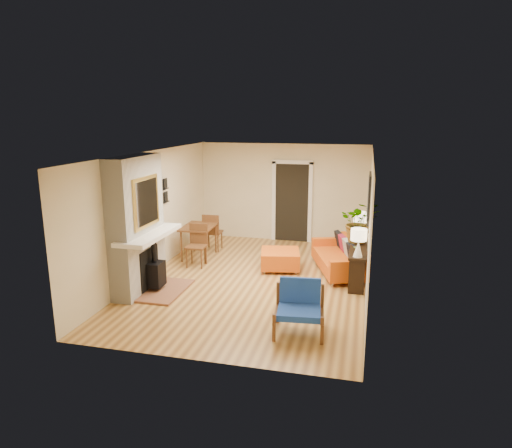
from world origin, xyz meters
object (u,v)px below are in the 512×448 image
object	(u,v)px
blue_chair	(299,304)
houseplant	(360,222)
dining_table	(202,232)
ottoman	(280,259)
console_table	(358,252)
lamp_far	(360,221)
lamp_near	(359,239)
sofa	(342,258)

from	to	relation	value
blue_chair	houseplant	bearing A→B (deg)	73.76
dining_table	houseplant	bearing A→B (deg)	-6.12
ottoman	houseplant	xyz separation A→B (m)	(1.66, 0.02, 0.92)
console_table	lamp_far	bearing A→B (deg)	90.00
ottoman	dining_table	bearing A→B (deg)	168.29
dining_table	lamp_near	xyz separation A→B (m)	(3.64, -1.43, 0.45)
ottoman	houseplant	distance (m)	1.90
ottoman	lamp_near	size ratio (longest dim) A/B	1.81
sofa	houseplant	world-z (taller)	houseplant
sofa	console_table	world-z (taller)	sofa
ottoman	lamp_far	distance (m)	1.94
ottoman	lamp_near	distance (m)	2.12
lamp_far	houseplant	world-z (taller)	houseplant
dining_table	houseplant	world-z (taller)	houseplant
sofa	lamp_far	distance (m)	0.91
console_table	houseplant	xyz separation A→B (m)	(-0.01, 0.26, 0.58)
console_table	lamp_far	size ratio (longest dim) A/B	3.43
console_table	blue_chair	bearing A→B (deg)	-107.98
ottoman	dining_table	xyz separation A→B (m)	(-1.97, 0.41, 0.37)
dining_table	houseplant	size ratio (longest dim) A/B	2.01
dining_table	console_table	bearing A→B (deg)	-10.11
blue_chair	lamp_far	bearing A→B (deg)	75.99
lamp_near	dining_table	bearing A→B (deg)	158.62
dining_table	lamp_far	size ratio (longest dim) A/B	3.25
dining_table	houseplant	distance (m)	3.70
blue_chair	ottoman	bearing A→B (deg)	106.63
lamp_near	houseplant	distance (m)	1.04
console_table	lamp_far	world-z (taller)	lamp_far
blue_chair	lamp_far	distance (m)	3.50
sofa	lamp_far	size ratio (longest dim) A/B	3.74
sofa	houseplant	distance (m)	0.91
dining_table	lamp_far	distance (m)	3.67
blue_chair	console_table	distance (m)	2.71
lamp_far	ottoman	bearing A→B (deg)	-162.40
dining_table	lamp_far	bearing A→B (deg)	1.92
houseplant	sofa	bearing A→B (deg)	161.67
lamp_far	houseplant	distance (m)	0.52
ottoman	lamp_near	bearing A→B (deg)	-31.31
ottoman	console_table	world-z (taller)	console_table
lamp_near	houseplant	size ratio (longest dim) A/B	0.62
lamp_near	lamp_far	world-z (taller)	same
lamp_near	console_table	bearing A→B (deg)	90.00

